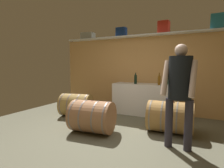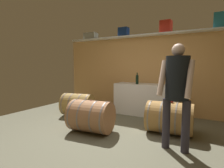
% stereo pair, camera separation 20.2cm
% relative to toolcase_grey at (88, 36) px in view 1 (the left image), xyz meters
% --- Properties ---
extents(ground_plane, '(6.53, 8.02, 0.02)m').
position_rel_toolcase_grey_xyz_m(ground_plane, '(1.83, -1.66, -2.35)').
color(ground_plane, '#5E5D4A').
extents(back_wall_panel, '(5.33, 0.10, 2.20)m').
position_rel_toolcase_grey_xyz_m(back_wall_panel, '(1.83, 0.15, -1.24)').
color(back_wall_panel, tan).
rests_on(back_wall_panel, ground).
extents(high_shelf_board, '(4.90, 0.40, 0.03)m').
position_rel_toolcase_grey_xyz_m(high_shelf_board, '(1.83, 0.00, -0.12)').
color(high_shelf_board, silver).
rests_on(high_shelf_board, back_wall_panel).
extents(toolcase_grey, '(0.43, 0.29, 0.21)m').
position_rel_toolcase_grey_xyz_m(toolcase_grey, '(0.00, 0.00, 0.00)').
color(toolcase_grey, gray).
rests_on(toolcase_grey, high_shelf_board).
extents(toolcase_navy, '(0.30, 0.22, 0.27)m').
position_rel_toolcase_grey_xyz_m(toolcase_navy, '(1.19, 0.00, 0.03)').
color(toolcase_navy, navy).
rests_on(toolcase_navy, high_shelf_board).
extents(toolcase_red, '(0.30, 0.28, 0.32)m').
position_rel_toolcase_grey_xyz_m(toolcase_red, '(2.43, 0.00, 0.06)').
color(toolcase_red, red).
rests_on(toolcase_red, high_shelf_board).
extents(toolcase_teal, '(0.30, 0.27, 0.36)m').
position_rel_toolcase_grey_xyz_m(toolcase_teal, '(3.68, 0.00, 0.07)').
color(toolcase_teal, teal).
rests_on(toolcase_teal, high_shelf_board).
extents(work_cabinet, '(1.69, 0.59, 0.87)m').
position_rel_toolcase_grey_xyz_m(work_cabinet, '(1.97, -0.20, -1.90)').
color(work_cabinet, white).
rests_on(work_cabinet, ground).
extents(wine_bottle_dark, '(0.08, 0.08, 0.31)m').
position_rel_toolcase_grey_xyz_m(wine_bottle_dark, '(1.76, -0.33, -1.33)').
color(wine_bottle_dark, black).
rests_on(wine_bottle_dark, work_cabinet).
extents(wine_bottle_amber, '(0.07, 0.07, 0.32)m').
position_rel_toolcase_grey_xyz_m(wine_bottle_amber, '(2.41, -0.36, -1.33)').
color(wine_bottle_amber, brown).
rests_on(wine_bottle_amber, work_cabinet).
extents(wine_bottle_green, '(0.07, 0.07, 0.32)m').
position_rel_toolcase_grey_xyz_m(wine_bottle_green, '(2.59, -0.05, -1.33)').
color(wine_bottle_green, '#2D5D2E').
rests_on(wine_bottle_green, work_cabinet).
extents(wine_glass, '(0.07, 0.07, 0.13)m').
position_rel_toolcase_grey_xyz_m(wine_glass, '(2.58, -0.25, -1.38)').
color(wine_glass, white).
rests_on(wine_glass, work_cabinet).
extents(wine_barrel_near, '(0.92, 0.68, 0.65)m').
position_rel_toolcase_grey_xyz_m(wine_barrel_near, '(2.85, -1.33, -2.01)').
color(wine_barrel_near, '#A2753B').
rests_on(wine_barrel_near, ground).
extents(wine_barrel_far, '(0.91, 0.75, 0.62)m').
position_rel_toolcase_grey_xyz_m(wine_barrel_far, '(0.37, -1.18, -2.03)').
color(wine_barrel_far, '#A38242').
rests_on(wine_barrel_far, ground).
extents(wine_barrel_flank, '(0.91, 0.73, 0.67)m').
position_rel_toolcase_grey_xyz_m(wine_barrel_flank, '(1.40, -2.01, -2.01)').
color(wine_barrel_flank, '#9A6945').
rests_on(wine_barrel_flank, ground).
extents(tasting_cup, '(0.08, 0.08, 0.05)m').
position_rel_toolcase_grey_xyz_m(tasting_cup, '(2.87, -1.33, -1.66)').
color(tasting_cup, red).
rests_on(tasting_cup, wine_barrel_near).
extents(winemaker_pouring, '(0.53, 0.46, 1.71)m').
position_rel_toolcase_grey_xyz_m(winemaker_pouring, '(3.07, -2.04, -1.29)').
color(winemaker_pouring, '#2F2B36').
rests_on(winemaker_pouring, ground).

